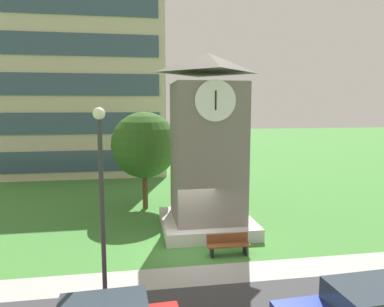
{
  "coord_description": "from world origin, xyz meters",
  "views": [
    {
      "loc": [
        -2.38,
        -14.36,
        6.24
      ],
      "look_at": [
        0.6,
        3.81,
        3.77
      ],
      "focal_mm": 33.27,
      "sensor_mm": 36.0,
      "label": 1
    }
  ],
  "objects_px": {
    "clock_tower": "(207,154)",
    "street_lamp": "(102,188)",
    "tree_streetside": "(144,145)",
    "park_bench": "(228,244)"
  },
  "relations": [
    {
      "from": "clock_tower",
      "to": "street_lamp",
      "type": "xyz_separation_m",
      "value": [
        -4.56,
        -6.57,
        -0.04
      ]
    },
    {
      "from": "clock_tower",
      "to": "tree_streetside",
      "type": "distance_m",
      "value": 5.19
    },
    {
      "from": "park_bench",
      "to": "tree_streetside",
      "type": "bearing_deg",
      "value": 113.15
    },
    {
      "from": "street_lamp",
      "to": "tree_streetside",
      "type": "xyz_separation_m",
      "value": [
        1.59,
        10.83,
        0.09
      ]
    },
    {
      "from": "clock_tower",
      "to": "park_bench",
      "type": "height_order",
      "value": "clock_tower"
    },
    {
      "from": "clock_tower",
      "to": "tree_streetside",
      "type": "xyz_separation_m",
      "value": [
        -2.97,
        4.26,
        0.04
      ]
    },
    {
      "from": "park_bench",
      "to": "street_lamp",
      "type": "relative_size",
      "value": 0.29
    },
    {
      "from": "park_bench",
      "to": "tree_streetside",
      "type": "xyz_separation_m",
      "value": [
        -3.22,
        7.53,
        3.45
      ]
    },
    {
      "from": "park_bench",
      "to": "street_lamp",
      "type": "distance_m",
      "value": 6.73
    },
    {
      "from": "park_bench",
      "to": "street_lamp",
      "type": "height_order",
      "value": "street_lamp"
    }
  ]
}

